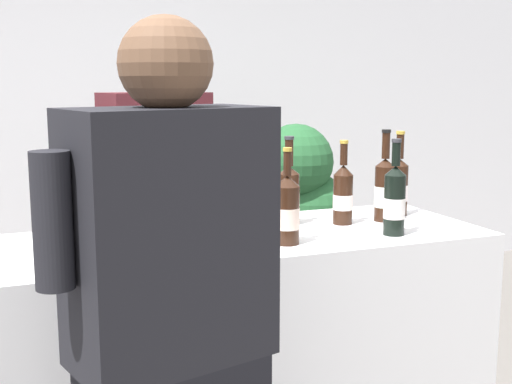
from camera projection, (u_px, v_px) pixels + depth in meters
wall_back at (105, 101)px, 4.62m from camera, size 8.00×0.10×2.80m
counter at (227, 374)px, 2.38m from camera, size 1.85×0.64×1.01m
wine_bottle_0 at (200, 200)px, 2.36m from camera, size 0.08×0.08×0.32m
wine_bottle_1 at (60, 223)px, 1.92m from camera, size 0.08×0.08×0.32m
wine_bottle_2 at (343, 194)px, 2.48m from camera, size 0.07×0.07×0.32m
wine_bottle_3 at (287, 210)px, 2.18m from camera, size 0.08×0.08×0.32m
wine_bottle_4 at (226, 195)px, 2.44m from camera, size 0.08×0.08×0.33m
wine_bottle_5 at (289, 194)px, 2.48m from camera, size 0.08×0.08×0.33m
wine_bottle_6 at (395, 200)px, 2.30m from camera, size 0.08×0.08×0.34m
wine_bottle_7 at (240, 197)px, 2.36m from camera, size 0.07×0.07×0.35m
wine_bottle_8 at (385, 189)px, 2.53m from camera, size 0.08×0.08×0.35m
wine_bottle_9 at (399, 186)px, 2.65m from camera, size 0.07×0.07×0.34m
wine_glass at (187, 202)px, 2.20m from camera, size 0.07×0.07×0.20m
ice_bucket at (97, 210)px, 2.12m from camera, size 0.20×0.20×0.25m
person_server at (158, 245)px, 2.92m from camera, size 0.59×0.33×1.69m
potted_shrub at (297, 208)px, 3.96m from camera, size 0.60×0.53×1.30m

